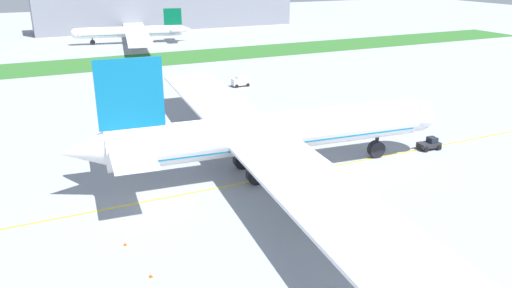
{
  "coord_description": "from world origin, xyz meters",
  "views": [
    {
      "loc": [
        -37.68,
        -63.06,
        30.72
      ],
      "look_at": [
        -6.71,
        3.3,
        4.12
      ],
      "focal_mm": 35.41,
      "sensor_mm": 36.0,
      "label": 1
    }
  ],
  "objects": [
    {
      "name": "parked_airliner_far_centre",
      "position": [
        3.87,
        140.45,
        4.46
      ],
      "size": [
        46.14,
        75.31,
        13.13
      ],
      "color": "white",
      "rests_on": "ground"
    },
    {
      "name": "service_truck_baggage_loader",
      "position": [
        1.86,
        45.16,
        1.58
      ],
      "size": [
        5.58,
        3.26,
        2.93
      ],
      "color": "#33478C",
      "rests_on": "ground"
    },
    {
      "name": "traffic_cone_near_nose",
      "position": [
        -28.81,
        -18.36,
        0.28
      ],
      "size": [
        0.36,
        0.36,
        0.58
      ],
      "color": "#F2590C",
      "rests_on": "ground"
    },
    {
      "name": "grass_median_strip",
      "position": [
        0.0,
        102.38,
        0.05
      ],
      "size": [
        320.0,
        24.0,
        0.1
      ],
      "primitive_type": "cube",
      "color": "#2D6628",
      "rests_on": "ground"
    },
    {
      "name": "terminal_building",
      "position": [
        30.21,
        182.64,
        9.0
      ],
      "size": [
        122.65,
        20.0,
        18.0
      ],
      "primitive_type": "cube",
      "color": "gray",
      "rests_on": "ground"
    },
    {
      "name": "pushback_tug",
      "position": [
        24.23,
        -1.47,
        0.96
      ],
      "size": [
        5.68,
        2.7,
        2.11
      ],
      "color": "#26262B",
      "rests_on": "ground"
    },
    {
      "name": "ground_plane",
      "position": [
        0.0,
        0.0,
        0.0
      ],
      "size": [
        600.0,
        600.0,
        0.0
      ],
      "primitive_type": "plane",
      "color": "#9399A0",
      "rests_on": "ground"
    },
    {
      "name": "airliner_foreground",
      "position": [
        -5.85,
        0.99,
        6.45
      ],
      "size": [
        59.07,
        94.2,
        18.98
      ],
      "color": "white",
      "rests_on": "ground"
    },
    {
      "name": "apron_taxi_line",
      "position": [
        0.0,
        -0.89,
        0.0
      ],
      "size": [
        280.0,
        0.36,
        0.01
      ],
      "primitive_type": "cube",
      "color": "yellow",
      "rests_on": "ground"
    },
    {
      "name": "traffic_cone_port_wing",
      "position": [
        -29.96,
        -10.97,
        0.28
      ],
      "size": [
        0.36,
        0.36,
        0.58
      ],
      "color": "#F2590C",
      "rests_on": "ground"
    },
    {
      "name": "service_truck_fuel_bowser",
      "position": [
        13.25,
        55.23,
        1.46
      ],
      "size": [
        4.81,
        2.57,
        2.68
      ],
      "color": "white",
      "rests_on": "ground"
    },
    {
      "name": "ground_crew_marshaller_front",
      "position": [
        0.82,
        -16.71,
        1.05
      ],
      "size": [
        0.58,
        0.39,
        1.73
      ],
      "color": "black",
      "rests_on": "ground"
    }
  ]
}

